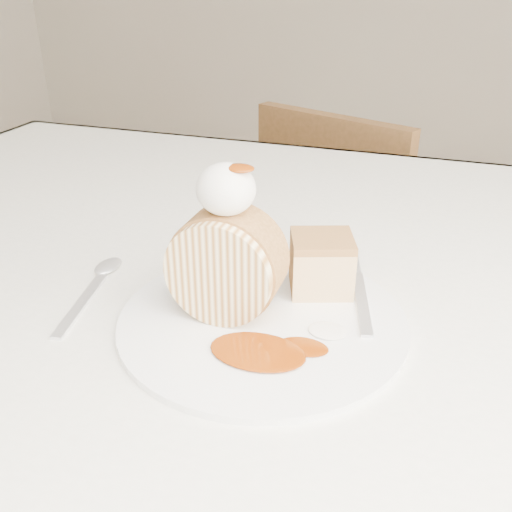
% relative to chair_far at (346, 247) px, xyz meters
% --- Properties ---
extents(table, '(1.40, 0.90, 0.75)m').
position_rel_chair_far_xyz_m(table, '(0.03, -0.66, 0.21)').
color(table, beige).
rests_on(table, ground).
extents(chair_far, '(0.48, 0.48, 0.78)m').
position_rel_chair_far_xyz_m(chair_far, '(0.00, 0.00, 0.00)').
color(chair_far, brown).
rests_on(chair_far, ground).
extents(plate, '(0.35, 0.35, 0.01)m').
position_rel_chair_far_xyz_m(plate, '(0.05, -0.81, 0.31)').
color(plate, white).
rests_on(plate, table).
extents(roulade_slice, '(0.10, 0.06, 0.10)m').
position_rel_chair_far_xyz_m(roulade_slice, '(0.01, -0.81, 0.36)').
color(roulade_slice, '#FFE8B1').
rests_on(roulade_slice, plate).
extents(cake_chunk, '(0.08, 0.07, 0.05)m').
position_rel_chair_far_xyz_m(cake_chunk, '(0.09, -0.74, 0.34)').
color(cake_chunk, '#A6713E').
rests_on(cake_chunk, plate).
extents(whipped_cream, '(0.05, 0.05, 0.05)m').
position_rel_chair_far_xyz_m(whipped_cream, '(0.01, -0.81, 0.44)').
color(whipped_cream, white).
rests_on(whipped_cream, roulade_slice).
extents(caramel_drizzle, '(0.03, 0.02, 0.01)m').
position_rel_chair_far_xyz_m(caramel_drizzle, '(0.03, -0.81, 0.46)').
color(caramel_drizzle, '#7E2E05').
rests_on(caramel_drizzle, whipped_cream).
extents(caramel_pool, '(0.10, 0.08, 0.00)m').
position_rel_chair_far_xyz_m(caramel_pool, '(0.06, -0.86, 0.31)').
color(caramel_pool, '#7E2E05').
rests_on(caramel_pool, plate).
extents(fork, '(0.06, 0.16, 0.00)m').
position_rel_chair_far_xyz_m(fork, '(0.13, -0.75, 0.31)').
color(fork, silver).
rests_on(fork, plate).
extents(spoon, '(0.05, 0.15, 0.00)m').
position_rel_chair_far_xyz_m(spoon, '(-0.13, -0.83, 0.31)').
color(spoon, silver).
rests_on(spoon, table).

